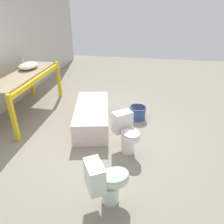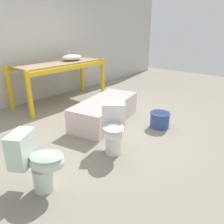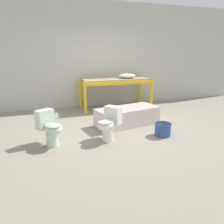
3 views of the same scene
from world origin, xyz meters
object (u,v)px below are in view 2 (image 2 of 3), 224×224
object	(u,v)px
sink_basin	(72,57)
toilet_near	(37,161)
bathtub_main	(105,109)
toilet_far	(113,128)
bucket_white	(160,119)

from	to	relation	value
sink_basin	toilet_near	xyz separation A→B (m)	(-2.46, -2.27, -0.64)
bathtub_main	toilet_far	distance (m)	1.08
bathtub_main	toilet_near	world-z (taller)	toilet_near
bathtub_main	toilet_near	distance (m)	1.96
toilet_far	bathtub_main	bearing A→B (deg)	99.44
toilet_near	bucket_white	bearing A→B (deg)	-36.81
toilet_near	toilet_far	world-z (taller)	same
sink_basin	toilet_far	world-z (taller)	sink_basin
toilet_far	bucket_white	bearing A→B (deg)	46.36
sink_basin	bucket_white	bearing A→B (deg)	-94.43
sink_basin	bathtub_main	xyz separation A→B (m)	(-0.63, -1.60, -0.75)
bucket_white	sink_basin	bearing A→B (deg)	85.57
sink_basin	toilet_far	xyz separation A→B (m)	(-1.35, -2.39, -0.64)
sink_basin	bucket_white	xyz separation A→B (m)	(-0.19, -2.50, -0.85)
toilet_far	bucket_white	size ratio (longest dim) A/B	1.88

